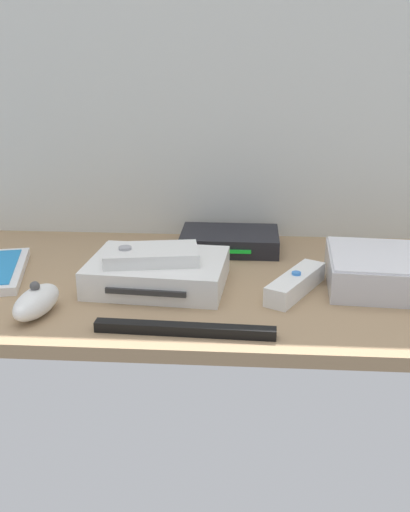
{
  "coord_description": "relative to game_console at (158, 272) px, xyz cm",
  "views": [
    {
      "loc": [
        5.97,
        -87.83,
        35.47
      ],
      "look_at": [
        0.0,
        0.0,
        4.0
      ],
      "focal_mm": 40.8,
      "sensor_mm": 36.0,
      "label": 1
    }
  ],
  "objects": [
    {
      "name": "back_wall",
      "position": [
        7.24,
        27.65,
        29.8
      ],
      "size": [
        110.0,
        1.2,
        64.0
      ],
      "primitive_type": "cube",
      "color": "silver",
      "rests_on": "ground"
    },
    {
      "name": "remote_nunchuk",
      "position": [
        -15.42,
        -12.08,
        -0.16
      ],
      "size": [
        6.24,
        10.66,
        5.1
      ],
      "rotation": [
        0.0,
        0.0,
        -0.19
      ],
      "color": "white",
      "rests_on": "ground_plane"
    },
    {
      "name": "remote_classic_pad",
      "position": [
        -0.85,
        -0.77,
        3.21
      ],
      "size": [
        15.48,
        10.17,
        2.4
      ],
      "rotation": [
        0.0,
        0.0,
        0.16
      ],
      "color": "white",
      "rests_on": "game_console"
    },
    {
      "name": "ground_plane",
      "position": [
        7.24,
        3.05,
        -3.2
      ],
      "size": [
        100.0,
        48.0,
        2.0
      ],
      "primitive_type": "cube",
      "color": "#9E7F5B",
      "rests_on": "ground"
    },
    {
      "name": "game_console",
      "position": [
        0.0,
        0.0,
        0.0
      ],
      "size": [
        22.2,
        17.75,
        4.4
      ],
      "rotation": [
        0.0,
        0.0,
        -0.08
      ],
      "color": "white",
      "rests_on": "ground_plane"
    },
    {
      "name": "network_router",
      "position": [
        10.82,
        18.29,
        -0.5
      ],
      "size": [
        18.09,
        12.5,
        3.4
      ],
      "rotation": [
        0.0,
        0.0,
        -0.01
      ],
      "color": "black",
      "rests_on": "ground_plane"
    },
    {
      "name": "mini_computer",
      "position": [
        35.33,
        2.04,
        0.44
      ],
      "size": [
        18.2,
        18.2,
        5.3
      ],
      "rotation": [
        0.0,
        0.0,
        -0.07
      ],
      "color": "silver",
      "rests_on": "ground_plane"
    },
    {
      "name": "remote_wand",
      "position": [
        21.51,
        -1.6,
        -0.69
      ],
      "size": [
        10.3,
        14.7,
        3.4
      ],
      "rotation": [
        0.0,
        0.0,
        -0.5
      ],
      "color": "white",
      "rests_on": "ground_plane"
    },
    {
      "name": "sensor_bar",
      "position": [
        5.88,
        -16.52,
        -1.5
      ],
      "size": [
        24.05,
        2.77,
        1.4
      ],
      "primitive_type": "cube",
      "rotation": [
        0.0,
        0.0,
        -0.04
      ],
      "color": "black",
      "rests_on": "ground_plane"
    }
  ]
}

